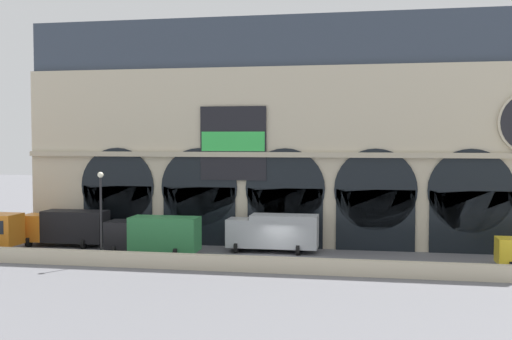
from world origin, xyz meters
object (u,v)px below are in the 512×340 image
object	(u,v)px
box_truck_midwest	(154,234)
box_truck_center	(274,232)
street_lamp_quayside	(101,205)
box_truck_west	(66,227)

from	to	relation	value
box_truck_midwest	box_truck_center	world-z (taller)	same
street_lamp_quayside	box_truck_center	bearing A→B (deg)	30.23
box_truck_west	box_truck_center	size ratio (longest dim) A/B	1.00
box_truck_midwest	street_lamp_quayside	size ratio (longest dim) A/B	1.09
street_lamp_quayside	box_truck_west	bearing A→B (deg)	133.69
box_truck_center	street_lamp_quayside	world-z (taller)	street_lamp_quayside
box_truck_west	street_lamp_quayside	world-z (taller)	street_lamp_quayside
box_truck_midwest	box_truck_west	bearing A→B (deg)	163.45
box_truck_midwest	box_truck_center	size ratio (longest dim) A/B	1.00
box_truck_west	street_lamp_quayside	bearing A→B (deg)	-46.31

